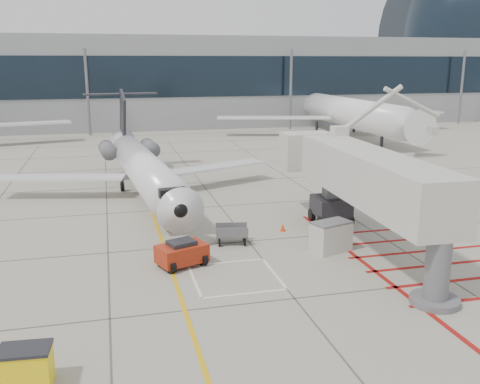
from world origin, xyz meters
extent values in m
plane|color=#9E9889|center=(0.00, 0.00, 0.00)|extent=(260.00, 260.00, 0.00)
cone|color=#FC450D|center=(-5.07, 3.12, 0.27)|extent=(0.38, 0.38, 0.53)
cone|color=#DF3F0B|center=(2.58, 5.37, 0.23)|extent=(0.34, 0.34, 0.47)
cube|color=gray|center=(10.00, 70.00, 7.00)|extent=(180.00, 28.00, 14.00)
cube|color=black|center=(10.00, 55.95, 8.00)|extent=(180.00, 0.10, 6.00)
camera|label=1|loc=(-7.67, -24.68, 10.27)|focal=40.00mm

